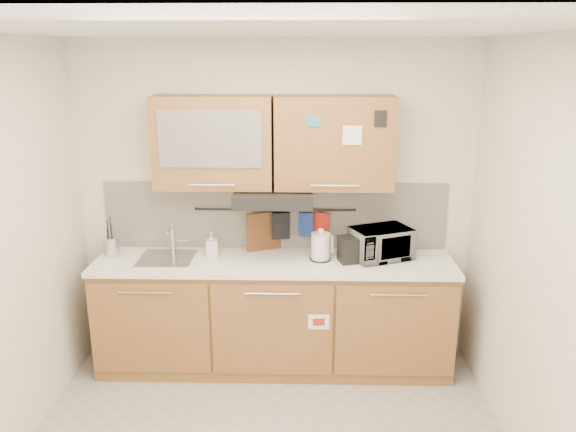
{
  "coord_description": "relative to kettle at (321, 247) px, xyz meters",
  "views": [
    {
      "loc": [
        0.21,
        -2.94,
        2.48
      ],
      "look_at": [
        0.12,
        1.05,
        1.32
      ],
      "focal_mm": 35.0,
      "sensor_mm": 36.0,
      "label": 1
    }
  ],
  "objects": [
    {
      "name": "upper_cabinets",
      "position": [
        -0.37,
        0.11,
        0.81
      ],
      "size": [
        1.82,
        0.37,
        0.7
      ],
      "color": "olive",
      "rests_on": "wall_back"
    },
    {
      "name": "toaster",
      "position": [
        0.27,
        -0.02,
        -0.0
      ],
      "size": [
        0.29,
        0.22,
        0.2
      ],
      "rotation": [
        0.0,
        0.0,
        0.24
      ],
      "color": "black",
      "rests_on": "countertop"
    },
    {
      "name": "wall_back",
      "position": [
        -0.37,
        0.29,
        0.28
      ],
      "size": [
        3.2,
        0.0,
        3.2
      ],
      "primitive_type": "plane",
      "rotation": [
        1.57,
        0.0,
        0.0
      ],
      "color": "silver",
      "rests_on": "ground"
    },
    {
      "name": "base_cabinet",
      "position": [
        -0.37,
        -0.02,
        -0.62
      ],
      "size": [
        2.8,
        0.64,
        0.88
      ],
      "color": "olive",
      "rests_on": "floor"
    },
    {
      "name": "dark_pouch",
      "position": [
        -0.32,
        0.22,
        0.11
      ],
      "size": [
        0.14,
        0.06,
        0.22
      ],
      "primitive_type": "cube",
      "rotation": [
        0.0,
        0.0,
        0.13
      ],
      "color": "black",
      "rests_on": "utensil_rail"
    },
    {
      "name": "utensil_rail",
      "position": [
        -0.37,
        0.24,
        0.24
      ],
      "size": [
        1.3,
        0.02,
        0.02
      ],
      "primitive_type": "cylinder",
      "rotation": [
        0.0,
        1.57,
        0.0
      ],
      "color": "black",
      "rests_on": "backsplash"
    },
    {
      "name": "oven_mitt",
      "position": [
        -0.11,
        0.22,
        0.12
      ],
      "size": [
        0.12,
        0.03,
        0.2
      ],
      "primitive_type": "cube",
      "rotation": [
        0.0,
        0.0,
        -0.04
      ],
      "color": "navy",
      "rests_on": "utensil_rail"
    },
    {
      "name": "cutting_board",
      "position": [
        -0.45,
        0.22,
        0.03
      ],
      "size": [
        0.29,
        0.14,
        0.38
      ],
      "primitive_type": "cube",
      "rotation": [
        0.0,
        0.0,
        0.4
      ],
      "color": "brown",
      "rests_on": "utensil_rail"
    },
    {
      "name": "utensil_crock",
      "position": [
        -1.67,
        0.04,
        -0.02
      ],
      "size": [
        0.14,
        0.14,
        0.32
      ],
      "rotation": [
        0.0,
        0.0,
        0.13
      ],
      "color": "silver",
      "rests_on": "countertop"
    },
    {
      "name": "soap_bottle",
      "position": [
        -0.87,
        0.06,
        -0.0
      ],
      "size": [
        0.1,
        0.11,
        0.2
      ],
      "primitive_type": "imported",
      "rotation": [
        0.0,
        0.0,
        0.15
      ],
      "color": "#999999",
      "rests_on": "countertop"
    },
    {
      "name": "kettle",
      "position": [
        0.0,
        0.0,
        0.0
      ],
      "size": [
        0.2,
        0.2,
        0.26
      ],
      "rotation": [
        0.0,
        0.0,
        0.42
      ],
      "color": "silver",
      "rests_on": "countertop"
    },
    {
      "name": "pot_holder",
      "position": [
        0.01,
        0.22,
        0.14
      ],
      "size": [
        0.13,
        0.06,
        0.16
      ],
      "primitive_type": "cube",
      "rotation": [
        0.0,
        0.0,
        -0.32
      ],
      "color": "#B21B17",
      "rests_on": "utensil_rail"
    },
    {
      "name": "microwave",
      "position": [
        0.47,
        0.04,
        0.02
      ],
      "size": [
        0.53,
        0.46,
        0.25
      ],
      "primitive_type": "imported",
      "rotation": [
        0.0,
        0.0,
        0.41
      ],
      "color": "#999999",
      "rests_on": "countertop"
    },
    {
      "name": "countertop",
      "position": [
        -0.37,
        -0.02,
        -0.12
      ],
      "size": [
        2.82,
        0.62,
        0.04
      ],
      "primitive_type": "cube",
      "color": "white",
      "rests_on": "base_cabinet"
    },
    {
      "name": "wall_right",
      "position": [
        1.23,
        -1.21,
        0.28
      ],
      "size": [
        0.0,
        3.0,
        3.0
      ],
      "primitive_type": "plane",
      "rotation": [
        1.57,
        0.0,
        -1.57
      ],
      "color": "silver",
      "rests_on": "ground"
    },
    {
      "name": "range_hood",
      "position": [
        -0.37,
        0.04,
        0.4
      ],
      "size": [
        0.6,
        0.46,
        0.1
      ],
      "primitive_type": "cube",
      "color": "black",
      "rests_on": "upper_cabinets"
    },
    {
      "name": "backsplash",
      "position": [
        -0.37,
        0.28,
        0.18
      ],
      "size": [
        2.8,
        0.02,
        0.56
      ],
      "primitive_type": "cube",
      "color": "silver",
      "rests_on": "countertop"
    },
    {
      "name": "sink",
      "position": [
        -1.22,
        -0.0,
        -0.1
      ],
      "size": [
        0.42,
        0.4,
        0.26
      ],
      "color": "silver",
      "rests_on": "countertop"
    },
    {
      "name": "ceiling",
      "position": [
        -0.37,
        -1.21,
        1.58
      ],
      "size": [
        3.2,
        3.2,
        0.0
      ],
      "primitive_type": "plane",
      "rotation": [
        3.14,
        0.0,
        0.0
      ],
      "color": "white",
      "rests_on": "wall_back"
    }
  ]
}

